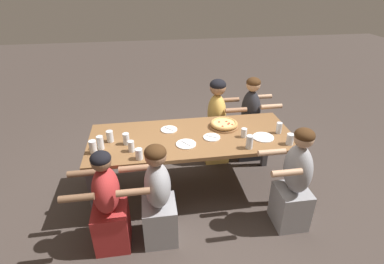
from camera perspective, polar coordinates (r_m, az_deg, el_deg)
name	(u,v)px	position (r m, az deg, el deg)	size (l,w,h in m)	color
ground_plane	(192,190)	(3.73, 0.00, -11.05)	(18.00, 18.00, 0.00)	#423833
dining_table	(192,142)	(3.33, 0.00, -1.92)	(2.24, 0.90, 0.76)	brown
pizza_board_main	(224,124)	(3.49, 6.12, 1.46)	(0.33, 0.33, 0.06)	#996B42
empty_plate_a	(263,137)	(3.35, 13.42, -0.98)	(0.23, 0.23, 0.02)	white
empty_plate_b	(212,137)	(3.26, 3.77, -1.01)	(0.19, 0.19, 0.02)	white
empty_plate_c	(169,130)	(3.42, -4.40, 0.47)	(0.19, 0.19, 0.02)	white
empty_plate_d	(186,144)	(3.13, -1.14, -2.31)	(0.21, 0.21, 0.02)	white
drinking_glass_a	(279,129)	(3.47, 16.23, 0.63)	(0.06, 0.06, 0.13)	silver
drinking_glass_b	(100,143)	(3.17, -17.05, -2.09)	(0.07, 0.07, 0.14)	silver
drinking_glass_c	(139,155)	(2.93, -10.04, -4.27)	(0.07, 0.07, 0.11)	silver
drinking_glass_d	(290,140)	(3.28, 18.16, -1.43)	(0.08, 0.08, 0.12)	silver
drinking_glass_e	(126,139)	(3.19, -12.43, -1.28)	(0.07, 0.07, 0.12)	silver
drinking_glass_f	(93,147)	(3.12, -18.33, -2.74)	(0.07, 0.07, 0.14)	silver
drinking_glass_g	(250,143)	(3.10, 10.90, -1.98)	(0.07, 0.07, 0.14)	silver
drinking_glass_h	(110,137)	(3.28, -15.35, -0.88)	(0.07, 0.07, 0.12)	silver
drinking_glass_i	(131,147)	(3.06, -11.49, -2.80)	(0.06, 0.06, 0.12)	silver
drinking_glass_j	(244,133)	(3.31, 9.86, -0.25)	(0.06, 0.06, 0.10)	silver
diner_near_right	(294,184)	(3.17, 18.91, -9.31)	(0.51, 0.40, 1.13)	#99999E
diner_far_midright	(217,124)	(4.05, 4.70, 1.57)	(0.51, 0.40, 1.17)	gold
diner_far_right	(250,122)	(4.19, 10.95, 1.84)	(0.51, 0.40, 1.17)	#232328
diner_near_left	(108,206)	(2.92, -15.66, -13.43)	(0.51, 0.40, 1.05)	#B22D2D
diner_near_midleft	(158,199)	(2.87, -6.48, -12.65)	(0.51, 0.40, 1.07)	#99999E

